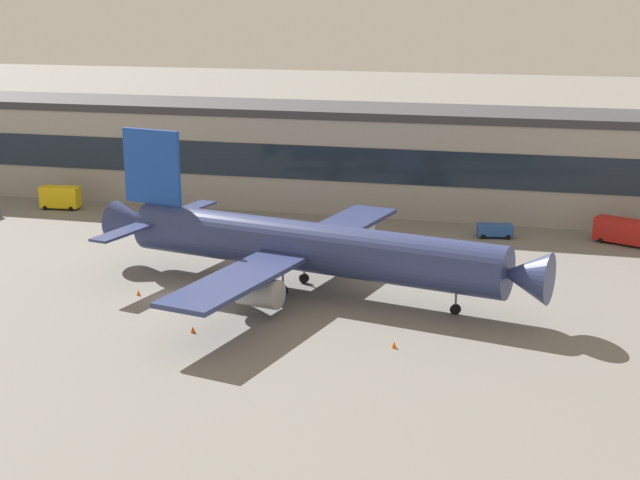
{
  "coord_description": "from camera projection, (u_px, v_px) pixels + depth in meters",
  "views": [
    {
      "loc": [
        39.81,
        -90.42,
        32.78
      ],
      "look_at": [
        14.23,
        9.88,
        5.0
      ],
      "focal_mm": 52.09,
      "sensor_mm": 36.0,
      "label": 1
    }
  ],
  "objects": [
    {
      "name": "traffic_cone_1",
      "position": [
        394.0,
        345.0,
        88.12
      ],
      "size": [
        0.51,
        0.51,
        0.63
      ],
      "primitive_type": "cone",
      "color": "#F2590C",
      "rests_on": "ground_plane"
    },
    {
      "name": "terminal_building",
      "position": [
        295.0,
        154.0,
        147.14
      ],
      "size": [
        182.2,
        15.18,
        15.61
      ],
      "color": "#9E9993",
      "rests_on": "ground_plane"
    },
    {
      "name": "pushback_tractor",
      "position": [
        496.0,
        230.0,
        127.7
      ],
      "size": [
        5.21,
        3.47,
        1.75
      ],
      "color": "#2651A5",
      "rests_on": "ground_plane"
    },
    {
      "name": "baggage_tug",
      "position": [
        124.0,
        216.0,
        135.3
      ],
      "size": [
        4.12,
        3.54,
        1.85
      ],
      "color": "black",
      "rests_on": "ground_plane"
    },
    {
      "name": "fuel_truck",
      "position": [
        626.0,
        231.0,
        123.82
      ],
      "size": [
        8.82,
        5.93,
        3.35
      ],
      "color": "red",
      "rests_on": "ground_plane"
    },
    {
      "name": "traffic_cone_2",
      "position": [
        193.0,
        329.0,
        92.09
      ],
      "size": [
        0.51,
        0.51,
        0.64
      ],
      "primitive_type": "cone",
      "color": "#F2590C",
      "rests_on": "ground_plane"
    },
    {
      "name": "airliner",
      "position": [
        304.0,
        246.0,
        103.76
      ],
      "size": [
        53.92,
        46.15,
        17.01
      ],
      "color": "navy",
      "rests_on": "ground_plane"
    },
    {
      "name": "follow_me_car",
      "position": [
        360.0,
        226.0,
        129.34
      ],
      "size": [
        4.56,
        4.33,
        1.85
      ],
      "color": "white",
      "rests_on": "ground_plane"
    },
    {
      "name": "ground_plane",
      "position": [
        174.0,
        298.0,
        102.62
      ],
      "size": [
        600.0,
        600.0,
        0.0
      ],
      "primitive_type": "plane",
      "color": "slate"
    },
    {
      "name": "stair_truck",
      "position": [
        60.0,
        197.0,
        144.01
      ],
      "size": [
        6.22,
        3.02,
        3.55
      ],
      "color": "yellow",
      "rests_on": "ground_plane"
    },
    {
      "name": "traffic_cone_0",
      "position": [
        138.0,
        293.0,
        103.42
      ],
      "size": [
        0.48,
        0.48,
        0.6
      ],
      "primitive_type": "cone",
      "color": "#F2590C",
      "rests_on": "ground_plane"
    },
    {
      "name": "traffic_cone_3",
      "position": [
        190.0,
        304.0,
        99.56
      ],
      "size": [
        0.58,
        0.58,
        0.73
      ],
      "primitive_type": "cone",
      "color": "#F2590C",
      "rests_on": "ground_plane"
    }
  ]
}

